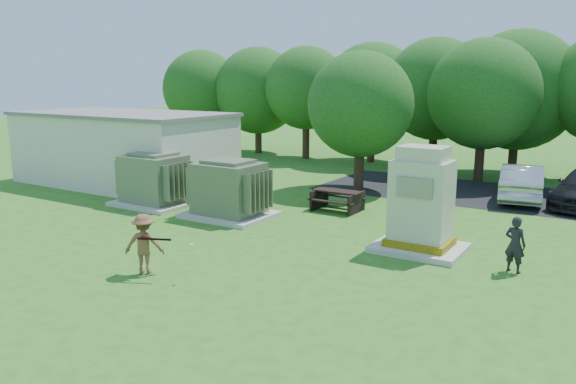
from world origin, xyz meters
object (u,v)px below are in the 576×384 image
Objects in this scene: transformer_right at (229,190)px; batter at (144,244)px; person_by_generator at (515,245)px; car_white at (423,171)px; generator_cabinet at (421,206)px; picnic_table at (338,198)px; transformer_left at (154,180)px; car_silver_a at (522,182)px.

transformer_right is 6.13m from batter.
person_by_generator is 0.35× the size of car_white.
picnic_table is (-4.30, 3.20, -0.85)m from generator_cabinet.
batter is 15.19m from car_white.
transformer_right is at bearing 9.60° from person_by_generator.
person_by_generator is at bearing -4.38° from transformer_right.
car_silver_a is (12.04, 8.54, -0.23)m from transformer_left.
batter reaches higher than picnic_table.
generator_cabinet is 2.78m from person_by_generator.
transformer_right is at bearing -134.12° from picnic_table.
transformer_left is 1.93× the size of batter.
transformer_left reaches higher than person_by_generator.
transformer_left reaches higher than car_white.
generator_cabinet reaches higher than car_white.
transformer_left reaches higher than car_silver_a.
generator_cabinet reaches higher than batter.
picnic_table is 7.89m from person_by_generator.
transformer_right is at bearing -130.45° from car_white.
car_white reaches higher than picnic_table.
transformer_left is at bearing -155.87° from picnic_table.
batter is (1.84, -5.85, -0.19)m from transformer_right.
generator_cabinet is (7.14, -0.27, 0.36)m from transformer_right.
batter is 0.36× the size of car_white.
picnic_table is (2.84, 2.93, -0.49)m from transformer_right.
transformer_left is 11.98m from car_white.
transformer_right is at bearing 0.00° from transformer_left.
car_white is at bearing 108.46° from generator_cabinet.
person_by_generator reaches higher than car_white.
generator_cabinet reaches higher than picnic_table.
picnic_table is (6.54, 2.93, -0.49)m from transformer_left.
car_silver_a is at bearing 45.54° from picnic_table.
car_white is (-5.83, 9.95, -0.01)m from person_by_generator.
transformer_right is 11.94m from car_silver_a.
car_silver_a is (5.50, 5.61, 0.26)m from picnic_table.
generator_cabinet is 0.68× the size of car_silver_a.
person_by_generator reaches higher than picnic_table.
car_silver_a is at bearing -25.63° from car_white.
transformer_left is at bearing 178.56° from generator_cabinet.
picnic_table is 8.84m from batter.
transformer_left is 10.85m from generator_cabinet.
batter is at bearing -72.50° from transformer_right.
person_by_generator is (9.81, -0.75, -0.23)m from transformer_right.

